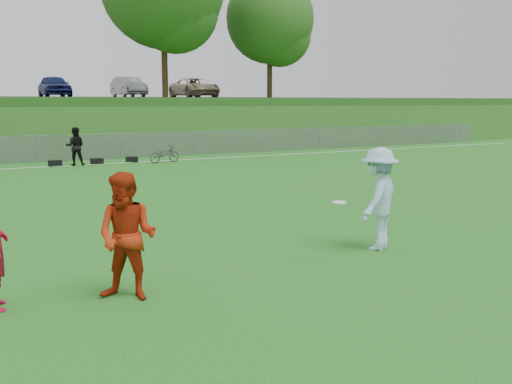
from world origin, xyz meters
TOP-DOWN VIEW (x-y plane):
  - ground at (0.00, 0.00)m, footprint 120.00×120.00m
  - sideline_far at (0.00, 18.00)m, footprint 60.00×0.10m
  - fence at (0.00, 20.00)m, footprint 58.00×0.06m
  - berm at (0.00, 31.00)m, footprint 120.00×18.00m
  - parking_lot at (0.00, 33.00)m, footprint 120.00×12.00m
  - tree_green_far at (16.16, 25.92)m, footprint 5.88×5.88m
  - gear_bags at (0.88, 18.10)m, footprint 7.85×0.48m
  - player_red_center at (-1.56, -0.22)m, footprint 1.13×1.11m
  - player_blue at (3.46, 0.25)m, footprint 1.46×1.27m
  - frisbee at (2.11, -0.30)m, footprint 0.25×0.25m
  - bicycle at (5.24, 17.20)m, footprint 1.63×0.85m

SIDE VIEW (x-z plane):
  - ground at x=0.00m, z-range 0.00..0.00m
  - sideline_far at x=0.00m, z-range 0.00..0.01m
  - gear_bags at x=0.88m, z-range 0.00..0.26m
  - bicycle at x=5.24m, z-range 0.00..0.81m
  - fence at x=0.00m, z-range 0.00..1.30m
  - player_red_center at x=-1.56m, z-range 0.00..1.84m
  - player_blue at x=3.46m, z-range 0.00..1.96m
  - frisbee at x=2.11m, z-range 1.10..1.12m
  - berm at x=0.00m, z-range 0.00..3.00m
  - parking_lot at x=0.00m, z-range 3.00..3.10m
  - tree_green_far at x=16.16m, z-range 3.87..12.06m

